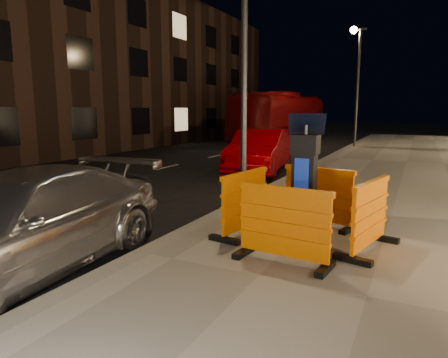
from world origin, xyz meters
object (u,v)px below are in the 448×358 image
at_px(barrier_back, 318,197).
at_px(barrier_front, 284,225).
at_px(barrier_bldgside, 370,216).
at_px(bus_doubledecker, 281,141).
at_px(car_red, 259,172).
at_px(parking_kiosk, 304,183).
at_px(car_silver, 24,272).
at_px(barrier_kerbside, 245,202).

bearing_deg(barrier_back, barrier_front, -76.00).
height_order(barrier_front, barrier_bldgside, same).
bearing_deg(barrier_back, bus_doubledecker, 123.81).
relative_size(barrier_back, car_red, 0.29).
bearing_deg(parking_kiosk, barrier_back, 101.00).
bearing_deg(barrier_bldgside, car_silver, 134.17).
bearing_deg(barrier_front, barrier_kerbside, 141.00).
height_order(parking_kiosk, barrier_front, parking_kiosk).
relative_size(parking_kiosk, car_red, 0.41).
relative_size(barrier_front, bus_doubledecker, 0.11).
bearing_deg(parking_kiosk, car_red, 126.88).
bearing_deg(car_red, barrier_bldgside, -67.60).
bearing_deg(barrier_front, parking_kiosk, 96.00).
relative_size(barrier_bldgside, bus_doubledecker, 0.11).
bearing_deg(car_red, barrier_front, -76.27).
height_order(barrier_kerbside, bus_doubledecker, bus_doubledecker).
relative_size(barrier_front, barrier_kerbside, 1.00).
bearing_deg(bus_doubledecker, barrier_front, -70.26).
xyz_separation_m(parking_kiosk, barrier_bldgside, (0.95, 0.00, -0.40)).
xyz_separation_m(barrier_back, bus_doubledecker, (-6.86, 19.05, -0.65)).
distance_m(barrier_front, car_silver, 3.48).
height_order(barrier_kerbside, car_red, barrier_kerbside).
relative_size(barrier_back, bus_doubledecker, 0.11).
bearing_deg(barrier_front, car_silver, -148.21).
bearing_deg(barrier_kerbside, parking_kiosk, -81.00).
height_order(barrier_back, barrier_kerbside, same).
distance_m(barrier_front, car_red, 8.70).
bearing_deg(barrier_back, parking_kiosk, -76.00).
bearing_deg(barrier_front, bus_doubledecker, 114.13).
relative_size(parking_kiosk, barrier_back, 1.40).
bearing_deg(barrier_bldgside, bus_doubledecker, 34.33).
bearing_deg(barrier_front, car_red, 119.14).
xyz_separation_m(car_silver, bus_doubledecker, (-3.78, 22.44, 0.00)).
distance_m(car_red, bus_doubledecker, 13.42).
bearing_deg(parking_kiosk, barrier_front, -79.00).
relative_size(barrier_kerbside, car_silver, 0.28).
xyz_separation_m(barrier_back, barrier_kerbside, (-0.95, -0.95, 0.00)).
distance_m(barrier_bldgside, car_red, 8.29).
distance_m(parking_kiosk, bus_doubledecker, 21.17).
height_order(barrier_back, car_red, barrier_back).
height_order(parking_kiosk, car_red, parking_kiosk).
height_order(parking_kiosk, bus_doubledecker, parking_kiosk).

